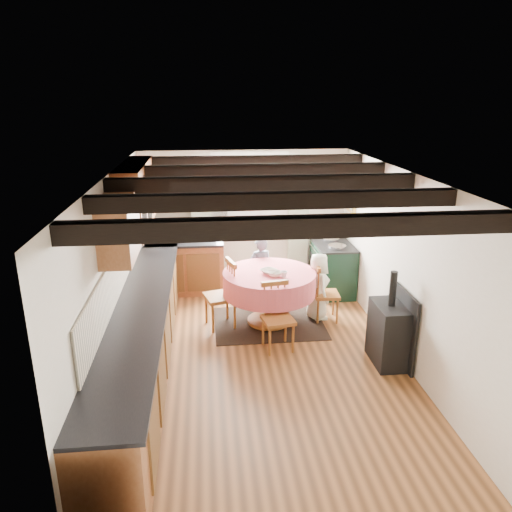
{
  "coord_description": "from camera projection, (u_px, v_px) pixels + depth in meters",
  "views": [
    {
      "loc": [
        -0.68,
        -5.6,
        3.28
      ],
      "look_at": [
        0.0,
        0.8,
        1.15
      ],
      "focal_mm": 34.19,
      "sensor_mm": 36.0,
      "label": 1
    }
  ],
  "objects": [
    {
      "name": "aga_range",
      "position": [
        332.0,
        268.0,
        8.41
      ],
      "size": [
        0.62,
        0.96,
        0.89
      ],
      "primitive_type": null,
      "color": "black",
      "rests_on": "floor"
    },
    {
      "name": "wall_cabinet_solid",
      "position": [
        119.0,
        227.0,
        5.34
      ],
      "size": [
        0.34,
        0.9,
        0.7
      ],
      "primitive_type": "cube",
      "color": "#915935",
      "rests_on": "wall_left"
    },
    {
      "name": "canister_tall",
      "position": [
        164.0,
        235.0,
        8.24
      ],
      "size": [
        0.13,
        0.13,
        0.21
      ],
      "primitive_type": "cylinder",
      "color": "#262628",
      "rests_on": "worktop_back"
    },
    {
      "name": "chair_left",
      "position": [
        220.0,
        294.0,
        7.12
      ],
      "size": [
        0.56,
        0.54,
        1.02
      ],
      "primitive_type": null,
      "rotation": [
        0.0,
        0.0,
        -1.31
      ],
      "color": "#915819",
      "rests_on": "floor"
    },
    {
      "name": "curtain_rod",
      "position": [
        250.0,
        162.0,
        8.21
      ],
      "size": [
        2.0,
        0.03,
        0.03
      ],
      "primitive_type": "cylinder",
      "rotation": [
        0.0,
        1.57,
        0.0
      ],
      "color": "black",
      "rests_on": "wall_back"
    },
    {
      "name": "curtain_left",
      "position": [
        202.0,
        227.0,
        8.47
      ],
      "size": [
        0.35,
        0.1,
        2.1
      ],
      "primitive_type": "cube",
      "color": "#B8D7A6",
      "rests_on": "wall_back"
    },
    {
      "name": "beam_b",
      "position": [
        276.0,
        200.0,
        4.71
      ],
      "size": [
        3.6,
        0.16,
        0.16
      ],
      "primitive_type": "cube",
      "color": "black",
      "rests_on": "ceiling"
    },
    {
      "name": "wall_left",
      "position": [
        114.0,
        278.0,
        5.83
      ],
      "size": [
        0.0,
        5.5,
        2.4
      ],
      "primitive_type": "cube",
      "color": "silver",
      "rests_on": "ground"
    },
    {
      "name": "child_right",
      "position": [
        318.0,
        286.0,
        7.39
      ],
      "size": [
        0.4,
        0.55,
        1.04
      ],
      "primitive_type": "imported",
      "rotation": [
        0.0,
        0.0,
        1.7
      ],
      "color": "white",
      "rests_on": "floor"
    },
    {
      "name": "base_cabinet_back",
      "position": [
        186.0,
        267.0,
        8.45
      ],
      "size": [
        1.3,
        0.6,
        0.88
      ],
      "primitive_type": "cube",
      "color": "#915935",
      "rests_on": "floor"
    },
    {
      "name": "cast_iron_stove",
      "position": [
        390.0,
        318.0,
        6.1
      ],
      "size": [
        0.37,
        0.62,
        1.24
      ],
      "primitive_type": null,
      "color": "black",
      "rests_on": "floor"
    },
    {
      "name": "base_cabinet_left",
      "position": [
        144.0,
        334.0,
        6.1
      ],
      "size": [
        0.6,
        5.3,
        0.88
      ],
      "primitive_type": "cube",
      "color": "#915935",
      "rests_on": "floor"
    },
    {
      "name": "wall_picture",
      "position": [
        351.0,
        194.0,
        8.2
      ],
      "size": [
        0.04,
        0.5,
        0.6
      ],
      "primitive_type": "cube",
      "color": "gold",
      "rests_on": "wall_right"
    },
    {
      "name": "dining_table",
      "position": [
        269.0,
        298.0,
        7.23
      ],
      "size": [
        1.36,
        1.36,
        0.82
      ],
      "primitive_type": null,
      "color": "#EE5655",
      "rests_on": "floor"
    },
    {
      "name": "chair_near",
      "position": [
        278.0,
        317.0,
        6.48
      ],
      "size": [
        0.47,
        0.48,
        0.93
      ],
      "primitive_type": null,
      "rotation": [
        0.0,
        0.0,
        0.18
      ],
      "color": "#915819",
      "rests_on": "floor"
    },
    {
      "name": "wall_cabinet_glass",
      "position": [
        136.0,
        196.0,
        6.74
      ],
      "size": [
        0.34,
        1.8,
        0.9
      ],
      "primitive_type": "cube",
      "color": "#915935",
      "rests_on": "wall_left"
    },
    {
      "name": "rug",
      "position": [
        269.0,
        323.0,
        7.36
      ],
      "size": [
        1.63,
        1.27,
        0.01
      ],
      "primitive_type": "cube",
      "color": "black",
      "rests_on": "floor"
    },
    {
      "name": "beam_c",
      "position": [
        263.0,
        183.0,
        5.66
      ],
      "size": [
        3.6,
        0.16,
        0.16
      ],
      "primitive_type": "cube",
      "color": "black",
      "rests_on": "ceiling"
    },
    {
      "name": "splash_left",
      "position": [
        119.0,
        269.0,
        6.11
      ],
      "size": [
        0.02,
        4.5,
        0.55
      ],
      "primitive_type": "cube",
      "color": "beige",
      "rests_on": "wall_left"
    },
    {
      "name": "bowl_a",
      "position": [
        269.0,
        271.0,
        7.06
      ],
      "size": [
        0.32,
        0.32,
        0.06
      ],
      "primitive_type": "imported",
      "rotation": [
        0.0,
        0.0,
        0.65
      ],
      "color": "silver",
      "rests_on": "dining_table"
    },
    {
      "name": "wall_plate",
      "position": [
        304.0,
        190.0,
        8.52
      ],
      "size": [
        0.3,
        0.02,
        0.3
      ],
      "primitive_type": "cylinder",
      "rotation": [
        1.57,
        0.0,
        0.0
      ],
      "color": "silver",
      "rests_on": "wall_back"
    },
    {
      "name": "splash_back",
      "position": [
        187.0,
        221.0,
        8.49
      ],
      "size": [
        1.4,
        0.02,
        0.55
      ],
      "primitive_type": "cube",
      "color": "beige",
      "rests_on": "wall_back"
    },
    {
      "name": "wall_back",
      "position": [
        244.0,
        219.0,
        8.6
      ],
      "size": [
        3.6,
        0.0,
        2.4
      ],
      "primitive_type": "cube",
      "color": "silver",
      "rests_on": "ground"
    },
    {
      "name": "worktop_back",
      "position": [
        185.0,
        242.0,
        8.29
      ],
      "size": [
        1.3,
        0.64,
        0.04
      ],
      "primitive_type": "cube",
      "color": "black",
      "rests_on": "base_cabinet_back"
    },
    {
      "name": "window_frame",
      "position": [
        250.0,
        197.0,
        8.47
      ],
      "size": [
        1.34,
        0.03,
        1.54
      ],
      "primitive_type": "cube",
      "color": "white",
      "rests_on": "wall_back"
    },
    {
      "name": "wall_right",
      "position": [
        403.0,
        267.0,
        6.19
      ],
      "size": [
        0.0,
        5.5,
        2.4
      ],
      "primitive_type": "cube",
      "color": "silver",
      "rests_on": "ground"
    },
    {
      "name": "curtain_right",
      "position": [
        298.0,
        224.0,
        8.64
      ],
      "size": [
        0.35,
        0.1,
        2.1
      ],
      "primitive_type": "cube",
      "color": "#B8D7A6",
      "rests_on": "wall_back"
    },
    {
      "name": "canister_wide",
      "position": [
        182.0,
        235.0,
        8.26
      ],
      "size": [
        0.18,
        0.18,
        0.21
      ],
      "primitive_type": "cylinder",
      "color": "#262628",
      "rests_on": "worktop_back"
    },
    {
      "name": "worktop_left",
      "position": [
        143.0,
        300.0,
        5.95
      ],
      "size": [
        0.64,
        5.3,
        0.04
      ],
      "primitive_type": "cube",
      "color": "black",
      "rests_on": "base_cabinet_left"
    },
    {
      "name": "beam_d",
      "position": [
        254.0,
        170.0,
        6.6
      ],
      "size": [
        3.6,
        0.16,
        0.16
      ],
      "primitive_type": "cube",
      "color": "black",
      "rests_on": "ceiling"
    },
    {
      "name": "window_pane",
      "position": [
        250.0,
        197.0,
        8.48
      ],
      "size": [
        1.2,
        0.01,
        1.4
      ],
      "primitive_type": "cube",
      "color": "white",
      "rests_on": "wall_back"
    },
    {
      "name": "beam_e",
      "position": [
        248.0,
        161.0,
        7.55
      ],
      "size": [
        3.6,
        0.16,
        0.16
      ],
      "primitive_type": "cube",
      "color": "black",
      "rests_on": "ceiling"
    },
    {
      "name": "chair_right",
      "position": [
        326.0,
        292.0,
        7.36
      ],
      "size": [
        0.42,
        0.41,
        0.89
      ],
      "primitive_type": null,
      "rotation": [
        0.0,
        0.0,
        1.51
      ],
      "color": "#915819",
      "rests_on": "floor"
    },
    {
      "name": "beam_a",
      "position": [
        294.0,
        227.0,
        3.77
      ],
      "size": [
        3.6,
        0.16,
        0.16
      ],
      "primitive_type": "cube",
      "color": "black",
      "rests_on": "ceiling"
    },
    {
      "name": "bowl_b",
      "position": [
        275.0,
        274.0,
        6.95
      ],
      "size": [
        0.27,
        0.27,
        0.06
      ],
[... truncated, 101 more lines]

